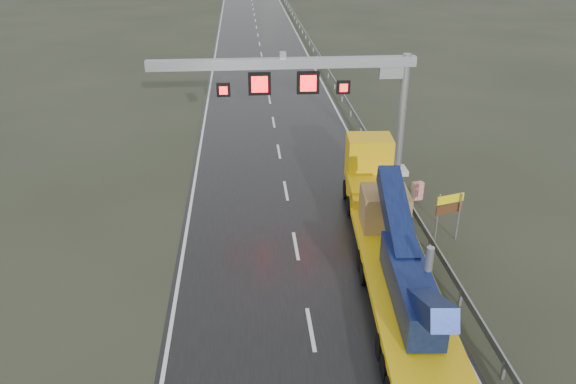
{
  "coord_description": "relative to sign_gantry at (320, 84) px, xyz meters",
  "views": [
    {
      "loc": [
        -2.21,
        -12.55,
        13.85
      ],
      "look_at": [
        -0.43,
        9.3,
        3.2
      ],
      "focal_mm": 35.0,
      "sensor_mm": 36.0,
      "label": 1
    }
  ],
  "objects": [
    {
      "name": "road",
      "position": [
        -2.1,
        22.01,
        -5.6
      ],
      "size": [
        11.0,
        200.0,
        0.02
      ],
      "primitive_type": "cube",
      "color": "black",
      "rests_on": "ground"
    },
    {
      "name": "guardrail",
      "position": [
        4.0,
        12.01,
        -4.91
      ],
      "size": [
        0.2,
        140.0,
        1.4
      ],
      "primitive_type": null,
      "color": "gray",
      "rests_on": "ground"
    },
    {
      "name": "sign_gantry",
      "position": [
        0.0,
        0.0,
        0.0
      ],
      "size": [
        14.9,
        1.2,
        7.42
      ],
      "color": "#AEAFAA",
      "rests_on": "ground"
    },
    {
      "name": "heavy_haul_truck",
      "position": [
        1.84,
        -9.42,
        -3.98
      ],
      "size": [
        3.88,
        18.13,
        4.23
      ],
      "rotation": [
        0.0,
        0.0,
        -0.07
      ],
      "color": "#E0A90C",
      "rests_on": "ground"
    },
    {
      "name": "exit_sign_pair",
      "position": [
        5.1,
        -7.99,
        -3.89
      ],
      "size": [
        1.39,
        0.46,
        2.46
      ],
      "rotation": [
        0.0,
        0.0,
        0.28
      ],
      "color": "#96989E",
      "rests_on": "ground"
    },
    {
      "name": "striped_barrier",
      "position": [
        4.98,
        -3.6,
        -5.1
      ],
      "size": [
        0.65,
        0.44,
        1.02
      ],
      "primitive_type": "cube",
      "rotation": [
        0.0,
        0.0,
        0.2
      ],
      "color": "red",
      "rests_on": "ground"
    }
  ]
}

